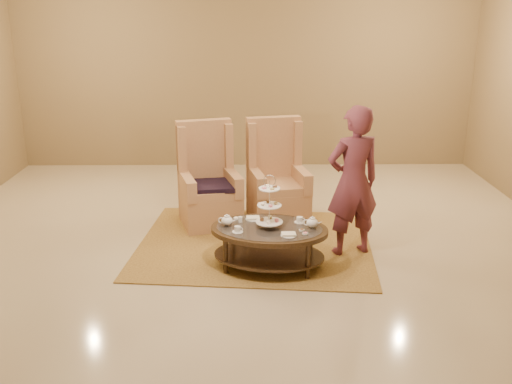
{
  "coord_description": "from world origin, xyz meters",
  "views": [
    {
      "loc": [
        0.04,
        -6.11,
        2.79
      ],
      "look_at": [
        0.12,
        0.2,
        0.72
      ],
      "focal_mm": 40.0,
      "sensor_mm": 36.0,
      "label": 1
    }
  ],
  "objects_px": {
    "tea_table": "(269,235)",
    "armchair_left": "(209,190)",
    "armchair_right": "(276,186)",
    "person": "(353,182)"
  },
  "relations": [
    {
      "from": "tea_table",
      "to": "armchair_left",
      "type": "relative_size",
      "value": 1.04
    },
    {
      "from": "armchair_left",
      "to": "person",
      "type": "height_order",
      "value": "person"
    },
    {
      "from": "armchair_left",
      "to": "armchair_right",
      "type": "xyz_separation_m",
      "value": [
        0.91,
        0.16,
        -0.0
      ]
    },
    {
      "from": "tea_table",
      "to": "person",
      "type": "distance_m",
      "value": 1.14
    },
    {
      "from": "armchair_right",
      "to": "person",
      "type": "xyz_separation_m",
      "value": [
        0.81,
        -1.19,
        0.42
      ]
    },
    {
      "from": "tea_table",
      "to": "armchair_left",
      "type": "height_order",
      "value": "armchair_left"
    },
    {
      "from": "tea_table",
      "to": "armchair_right",
      "type": "relative_size",
      "value": 1.03
    },
    {
      "from": "armchair_left",
      "to": "armchair_right",
      "type": "relative_size",
      "value": 0.99
    },
    {
      "from": "armchair_right",
      "to": "tea_table",
      "type": "bearing_deg",
      "value": -106.83
    },
    {
      "from": "armchair_left",
      "to": "person",
      "type": "relative_size",
      "value": 0.77
    }
  ]
}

